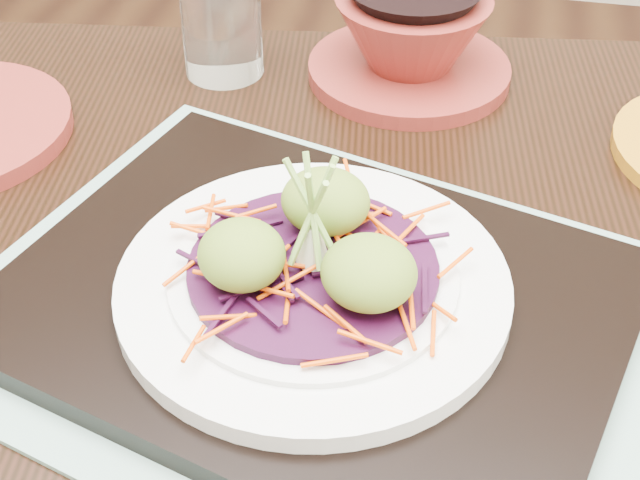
% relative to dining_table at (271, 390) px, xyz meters
% --- Properties ---
extents(dining_table, '(1.19, 0.88, 0.69)m').
position_rel_dining_table_xyz_m(dining_table, '(0.00, 0.00, 0.00)').
color(dining_table, black).
rests_on(dining_table, ground).
extents(placemat, '(0.50, 0.43, 0.00)m').
position_rel_dining_table_xyz_m(placemat, '(0.03, -0.01, 0.09)').
color(placemat, gray).
rests_on(placemat, dining_table).
extents(serving_tray, '(0.43, 0.36, 0.02)m').
position_rel_dining_table_xyz_m(serving_tray, '(0.03, -0.01, 0.10)').
color(serving_tray, black).
rests_on(serving_tray, placemat).
extents(white_plate, '(0.24, 0.24, 0.02)m').
position_rel_dining_table_xyz_m(white_plate, '(0.03, -0.01, 0.12)').
color(white_plate, white).
rests_on(white_plate, serving_tray).
extents(cabbage_bed, '(0.15, 0.15, 0.01)m').
position_rel_dining_table_xyz_m(cabbage_bed, '(0.03, -0.01, 0.13)').
color(cabbage_bed, '#350A2B').
rests_on(cabbage_bed, white_plate).
extents(carrot_julienne, '(0.18, 0.18, 0.01)m').
position_rel_dining_table_xyz_m(carrot_julienne, '(0.03, -0.01, 0.14)').
color(carrot_julienne, '#EA4C04').
rests_on(carrot_julienne, cabbage_bed).
extents(guacamole_scoops, '(0.13, 0.12, 0.04)m').
position_rel_dining_table_xyz_m(guacamole_scoops, '(0.03, -0.01, 0.15)').
color(guacamole_scoops, olive).
rests_on(guacamole_scoops, cabbage_bed).
extents(scallion_garnish, '(0.05, 0.05, 0.08)m').
position_rel_dining_table_xyz_m(scallion_garnish, '(0.03, -0.01, 0.17)').
color(scallion_garnish, '#86B94A').
rests_on(scallion_garnish, cabbage_bed).
extents(water_glass, '(0.07, 0.07, 0.10)m').
position_rel_dining_table_xyz_m(water_glass, '(-0.11, 0.27, 0.14)').
color(water_glass, white).
rests_on(water_glass, dining_table).
extents(terracotta_bowl_set, '(0.18, 0.18, 0.07)m').
position_rel_dining_table_xyz_m(terracotta_bowl_set, '(0.05, 0.30, 0.12)').
color(terracotta_bowl_set, maroon).
rests_on(terracotta_bowl_set, dining_table).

